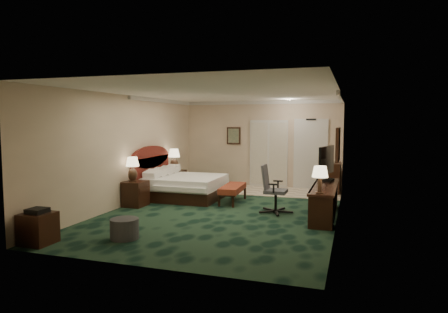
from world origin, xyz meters
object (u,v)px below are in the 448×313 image
(lamp_near, at_px, (133,169))
(lamp_far, at_px, (174,160))
(minibar, at_px, (332,178))
(desk, at_px, (325,201))
(side_table, at_px, (38,228))
(bed, at_px, (186,187))
(desk_chair, at_px, (276,189))
(tv, at_px, (326,164))
(ottoman, at_px, (125,229))
(nightstand_near, at_px, (135,194))
(bed_bench, at_px, (233,194))
(nightstand_far, at_px, (176,180))

(lamp_near, relative_size, lamp_far, 0.93)
(minibar, bearing_deg, desk, -89.88)
(lamp_far, bearing_deg, minibar, 13.69)
(side_table, xyz_separation_m, desk, (4.45, 3.50, 0.08))
(lamp_near, height_order, minibar, lamp_near)
(lamp_near, distance_m, lamp_far, 2.33)
(bed, distance_m, desk, 3.81)
(lamp_far, xyz_separation_m, desk, (4.49, -1.95, -0.59))
(bed, xyz_separation_m, desk_chair, (2.62, -0.98, 0.25))
(lamp_near, distance_m, tv, 4.60)
(minibar, bearing_deg, ottoman, -118.94)
(bed, distance_m, desk_chair, 2.81)
(nightstand_near, bearing_deg, ottoman, -63.42)
(bed, xyz_separation_m, ottoman, (0.45, -3.75, -0.12))
(desk, bearing_deg, nightstand_near, -175.80)
(lamp_far, relative_size, minibar, 0.73)
(lamp_far, bearing_deg, lamp_near, -90.13)
(desk, height_order, desk_chair, desk_chair)
(ottoman, height_order, side_table, side_table)
(bed_bench, relative_size, desk, 0.55)
(bed, bearing_deg, desk_chair, -20.53)
(desk, distance_m, minibar, 3.04)
(tv, xyz_separation_m, minibar, (0.01, 2.37, -0.65))
(tv, relative_size, minibar, 1.19)
(nightstand_far, relative_size, minibar, 0.69)
(lamp_far, bearing_deg, tv, -16.00)
(lamp_far, distance_m, tv, 4.65)
(nightstand_far, distance_m, bed_bench, 2.45)
(lamp_near, relative_size, minibar, 0.68)
(nightstand_near, height_order, lamp_far, lamp_far)
(nightstand_far, distance_m, tv, 4.70)
(nightstand_near, bearing_deg, side_table, -89.79)
(lamp_near, height_order, desk, lamp_near)
(lamp_far, height_order, side_table, lamp_far)
(bed, xyz_separation_m, minibar, (3.68, 2.08, 0.14))
(nightstand_far, relative_size, desk, 0.26)
(nightstand_far, bearing_deg, minibar, 13.26)
(nightstand_near, distance_m, bed_bench, 2.42)
(bed_bench, distance_m, desk_chair, 1.54)
(bed, height_order, tv, tv)
(tv, distance_m, minibar, 2.46)
(nightstand_near, xyz_separation_m, tv, (4.44, 1.00, 0.78))
(bed, xyz_separation_m, tv, (3.67, -0.29, 0.79))
(bed_bench, height_order, minibar, minibar)
(bed, xyz_separation_m, bed_bench, (1.36, -0.16, -0.08))
(bed, distance_m, lamp_far, 1.42)
(ottoman, bearing_deg, desk, 40.81)
(desk, bearing_deg, lamp_far, 156.52)
(minibar, bearing_deg, side_table, -124.17)
(lamp_near, bearing_deg, minibar, 37.35)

